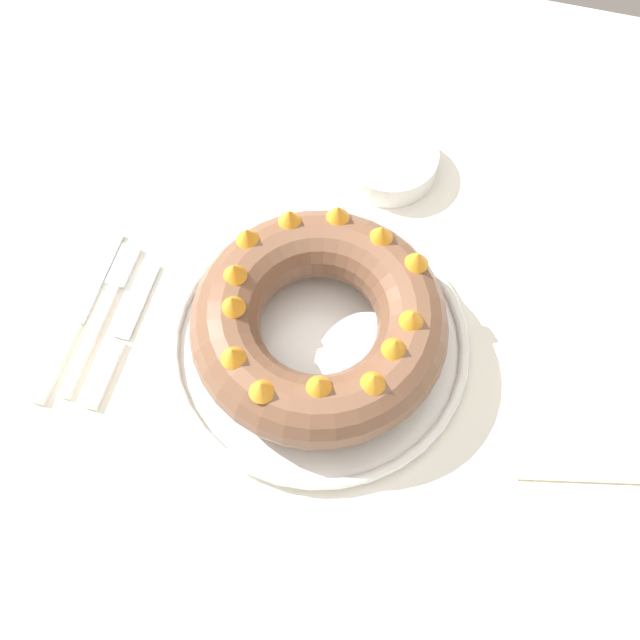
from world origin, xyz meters
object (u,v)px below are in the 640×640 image
at_px(serving_dish, 320,339).
at_px(bundt_cake, 320,319).
at_px(serving_knife, 74,325).
at_px(cake_knife, 118,344).
at_px(side_bowl, 390,161).
at_px(fork, 105,307).
at_px(napkin, 596,425).

xyz_separation_m(serving_dish, bundt_cake, (-0.00, 0.00, 0.05)).
distance_m(serving_knife, cake_knife, 0.06).
relative_size(serving_dish, side_bowl, 2.79).
bearing_deg(serving_knife, bundt_cake, 14.14).
bearing_deg(cake_knife, serving_dish, 15.25).
relative_size(fork, side_bowl, 1.67).
height_order(serving_knife, side_bowl, side_bowl).
bearing_deg(serving_dish, serving_knife, -168.96).
distance_m(serving_dish, fork, 0.25).
xyz_separation_m(serving_dish, napkin, (0.31, -0.02, -0.01)).
distance_m(serving_knife, side_bowl, 0.43).
relative_size(serving_dish, serving_knife, 1.47).
xyz_separation_m(serving_dish, cake_knife, (-0.22, -0.06, -0.01)).
bearing_deg(cake_knife, side_bowl, 52.48).
distance_m(cake_knife, side_bowl, 0.40).
bearing_deg(napkin, fork, -179.48).
bearing_deg(serving_knife, fork, 54.18).
bearing_deg(side_bowl, serving_knife, -133.65).
height_order(serving_dish, napkin, serving_dish).
xyz_separation_m(fork, side_bowl, (0.27, 0.28, 0.01)).
relative_size(serving_dish, fork, 1.67).
distance_m(serving_dish, serving_knife, 0.28).
bearing_deg(bundt_cake, cake_knife, -164.03).
distance_m(serving_dish, napkin, 0.31).
xyz_separation_m(bundt_cake, fork, (-0.25, -0.02, -0.06)).
distance_m(bundt_cake, cake_knife, 0.23).
relative_size(bundt_cake, cake_knife, 1.48).
distance_m(side_bowl, napkin, 0.40).
distance_m(fork, serving_knife, 0.04).
height_order(fork, side_bowl, side_bowl).
height_order(cake_knife, side_bowl, side_bowl).
distance_m(bundt_cake, side_bowl, 0.26).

